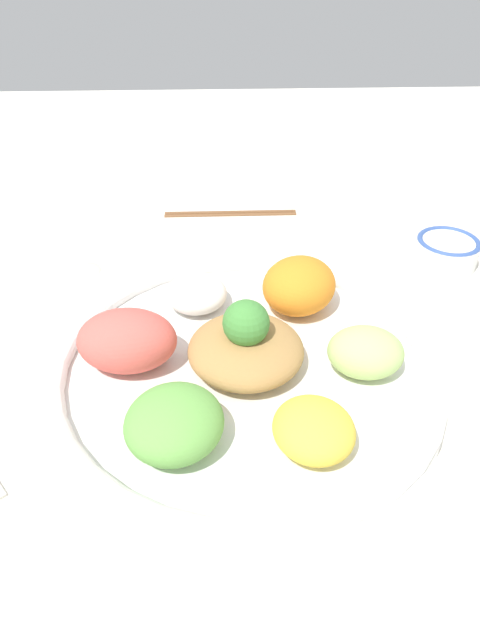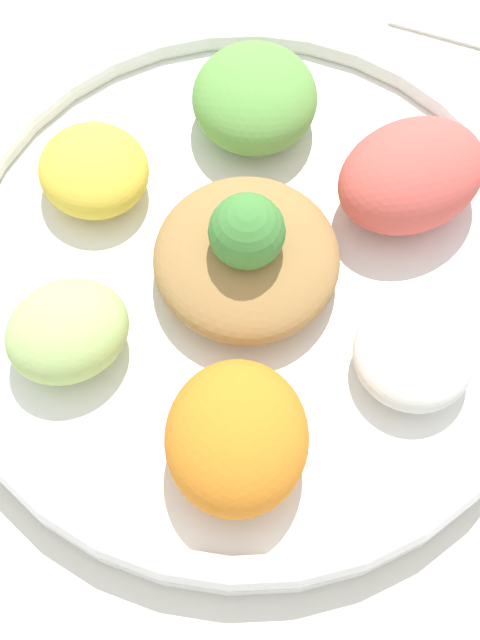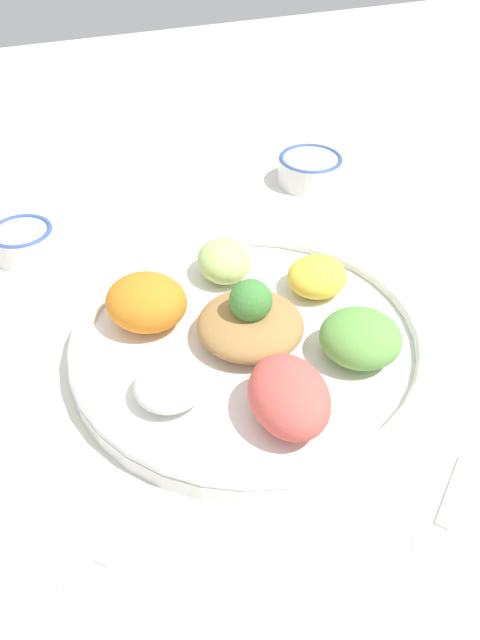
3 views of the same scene
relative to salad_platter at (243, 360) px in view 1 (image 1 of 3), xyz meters
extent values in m
plane|color=silver|center=(0.03, -0.01, -0.03)|extent=(2.40, 2.40, 0.00)
cylinder|color=white|center=(0.00, 0.00, -0.02)|extent=(0.41, 0.41, 0.02)
torus|color=white|center=(0.00, 0.00, 0.00)|extent=(0.41, 0.41, 0.02)
ellipsoid|color=#B7DB7A|center=(0.12, -0.01, 0.02)|extent=(0.08, 0.07, 0.05)
ellipsoid|color=orange|center=(0.07, 0.10, 0.03)|extent=(0.12, 0.13, 0.06)
ellipsoid|color=white|center=(-0.05, 0.11, 0.01)|extent=(0.10, 0.10, 0.04)
ellipsoid|color=#E55B51|center=(-0.12, 0.01, 0.03)|extent=(0.11, 0.08, 0.06)
ellipsoid|color=#6BAD4C|center=(-0.07, -0.10, 0.02)|extent=(0.12, 0.12, 0.05)
ellipsoid|color=yellow|center=(0.06, -0.11, 0.01)|extent=(0.10, 0.10, 0.04)
ellipsoid|color=#AD7F47|center=(0.00, 0.00, 0.01)|extent=(0.12, 0.12, 0.04)
sphere|color=#478E3D|center=(0.00, 0.00, 0.05)|extent=(0.05, 0.05, 0.05)
cylinder|color=white|center=(0.30, 0.22, -0.01)|extent=(0.09, 0.09, 0.04)
torus|color=#38569E|center=(0.30, 0.22, 0.01)|extent=(0.09, 0.09, 0.01)
cylinder|color=white|center=(0.30, 0.22, 0.01)|extent=(0.07, 0.07, 0.00)
cylinder|color=brown|center=(0.00, 0.40, -0.02)|extent=(0.22, 0.01, 0.01)
cylinder|color=brown|center=(0.00, 0.39, -0.02)|extent=(0.22, 0.01, 0.01)
cube|color=beige|center=(-0.17, 0.18, -0.02)|extent=(0.07, 0.07, 0.01)
ellipsoid|color=beige|center=(-0.21, 0.23, -0.02)|extent=(0.06, 0.06, 0.01)
camera|label=1|loc=(-0.02, -0.42, 0.38)|focal=30.00mm
camera|label=2|loc=(0.14, 0.22, 0.53)|focal=50.00mm
camera|label=3|loc=(-0.48, 0.20, 0.48)|focal=35.00mm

